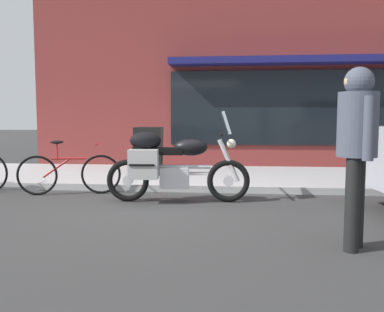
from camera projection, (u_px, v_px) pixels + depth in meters
The scene contains 5 objects.
ground_plane at pixel (159, 208), 5.97m from camera, with size 80.00×80.00×0.00m, color #343434.
touring_motorcycle at pixel (170, 163), 6.32m from camera, with size 2.23×0.76×1.41m.
parked_bicycle at pixel (69, 173), 6.99m from camera, with size 1.69×0.57×0.93m.
pedestrian_walking at pixel (357, 136), 3.98m from camera, with size 0.43×0.56×1.78m.
sandwich_board_sign at pixel (149, 151), 8.43m from camera, with size 0.55×0.42×1.00m.
Camera 1 is at (1.06, -5.80, 1.29)m, focal length 38.45 mm.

